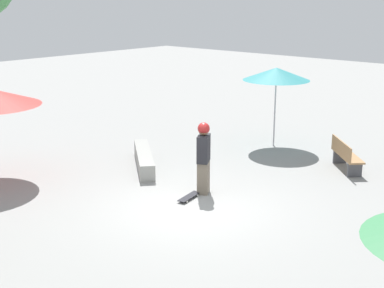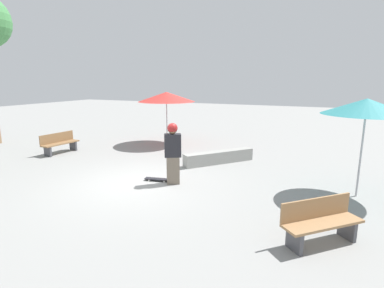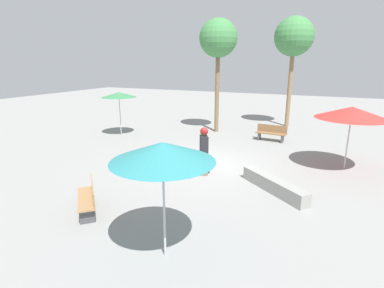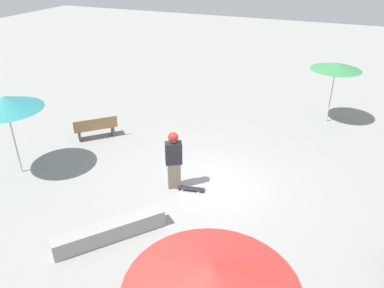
# 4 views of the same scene
# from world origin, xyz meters

# --- Properties ---
(ground_plane) EXTENTS (60.00, 60.00, 0.00)m
(ground_plane) POSITION_xyz_m (0.00, 0.00, 0.00)
(ground_plane) COLOR gray
(skater_main) EXTENTS (0.48, 0.55, 1.82)m
(skater_main) POSITION_xyz_m (0.41, -0.95, 0.98)
(skater_main) COLOR #726656
(skater_main) RESTS_ON ground_plane
(skateboard) EXTENTS (0.35, 0.82, 0.07)m
(skateboard) POSITION_xyz_m (0.40, -0.41, 0.06)
(skateboard) COLOR black
(skateboard) RESTS_ON ground_plane
(concrete_ledge) EXTENTS (2.41, 2.08, 0.45)m
(concrete_ledge) POSITION_xyz_m (3.10, -1.45, 0.23)
(concrete_ledge) COLOR gray
(concrete_ledge) RESTS_ON ground_plane
(bench_near) EXTENTS (1.63, 0.57, 0.85)m
(bench_near) POSITION_xyz_m (1.79, 5.19, 0.43)
(bench_near) COLOR #47474C
(bench_near) RESTS_ON ground_plane
(bench_far) EXTENTS (1.44, 1.45, 0.85)m
(bench_far) POSITION_xyz_m (-1.40, -5.05, 0.43)
(bench_far) COLOR #47474C
(bench_far) RESTS_ON ground_plane
(shade_umbrella_green) EXTENTS (1.95, 1.95, 2.48)m
(shade_umbrella_green) POSITION_xyz_m (-6.38, 2.87, 2.33)
(shade_umbrella_green) COLOR #B7B7BC
(shade_umbrella_green) RESTS_ON ground_plane
(shade_umbrella_teal) EXTENTS (2.16, 2.16, 2.58)m
(shade_umbrella_teal) POSITION_xyz_m (1.54, -5.87, 2.38)
(shade_umbrella_teal) COLOR #B7B7BC
(shade_umbrella_teal) RESTS_ON ground_plane
(shade_umbrella_red) EXTENTS (2.67, 2.67, 2.49)m
(shade_umbrella_red) POSITION_xyz_m (5.28, 1.97, 2.26)
(shade_umbrella_red) COLOR #B7B7BC
(shade_umbrella_red) RESTS_ON ground_plane
(palm_tree_far_back) EXTENTS (2.17, 2.17, 6.52)m
(palm_tree_far_back) POSITION_xyz_m (-1.68, 6.09, 5.35)
(palm_tree_far_back) COLOR brown
(palm_tree_far_back) RESTS_ON ground_plane
(palm_tree_right) EXTENTS (2.41, 2.41, 6.85)m
(palm_tree_right) POSITION_xyz_m (2.01, 9.58, 5.57)
(palm_tree_right) COLOR #896B4C
(palm_tree_right) RESTS_ON ground_plane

